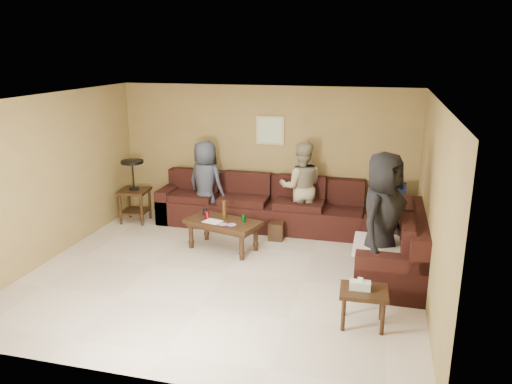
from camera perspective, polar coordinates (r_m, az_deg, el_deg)
room at (r=6.80m, az=-3.82°, el=3.58°), size 5.60×5.50×2.50m
sectional_sofa at (r=8.41m, az=4.86°, el=-3.46°), size 4.65×2.90×0.97m
coffee_table at (r=8.01m, az=-3.82°, el=-3.76°), size 1.29×0.89×0.77m
end_table_left at (r=9.49m, az=-13.75°, el=0.23°), size 0.56×0.56×1.17m
side_table_right at (r=6.02m, az=12.14°, el=-11.37°), size 0.57×0.47×0.60m
waste_bin at (r=8.49m, az=2.34°, el=-4.47°), size 0.26×0.26×0.30m
wall_art at (r=9.12m, az=1.63°, el=7.06°), size 0.52×0.04×0.52m
person_left at (r=9.11m, az=-5.77°, el=1.02°), size 0.88×0.71×1.55m
person_middle at (r=8.76m, az=5.19°, el=0.58°), size 0.88×0.75×1.60m
person_right at (r=6.86m, az=14.18°, el=-3.14°), size 0.91×1.07×1.86m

